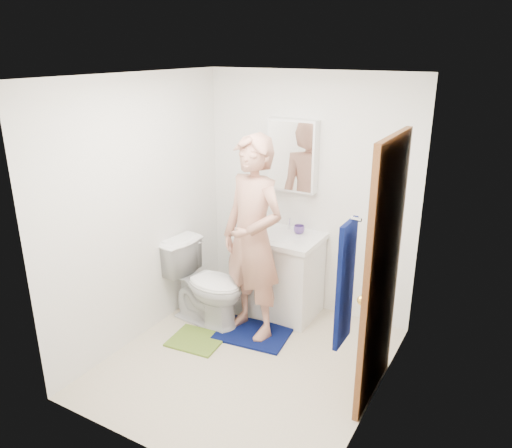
{
  "coord_description": "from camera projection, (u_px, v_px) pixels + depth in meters",
  "views": [
    {
      "loc": [
        1.9,
        -3.18,
        2.6
      ],
      "look_at": [
        -0.05,
        0.25,
        1.19
      ],
      "focal_mm": 35.0,
      "sensor_mm": 36.0,
      "label": 1
    }
  ],
  "objects": [
    {
      "name": "green_rug",
      "position": [
        196.0,
        340.0,
        4.65
      ],
      "size": [
        0.51,
        0.45,
        0.02
      ],
      "primitive_type": "cube",
      "rotation": [
        0.0,
        0.0,
        0.1
      ],
      "color": "olive",
      "rests_on": "floor"
    },
    {
      "name": "sink_basin",
      "position": [
        281.0,
        236.0,
        4.9
      ],
      "size": [
        0.4,
        0.4,
        0.03
      ],
      "primitive_type": "cylinder",
      "color": "white",
      "rests_on": "countertop"
    },
    {
      "name": "floor",
      "position": [
        247.0,
        362.0,
        4.37
      ],
      "size": [
        2.2,
        2.4,
        0.02
      ],
      "primitive_type": "cube",
      "color": "beige",
      "rests_on": "ground"
    },
    {
      "name": "man",
      "position": [
        253.0,
        239.0,
        4.48
      ],
      "size": [
        0.79,
        0.63,
        1.88
      ],
      "primitive_type": "imported",
      "rotation": [
        0.0,
        0.0,
        -0.29
      ],
      "color": "tan",
      "rests_on": "bath_mat"
    },
    {
      "name": "countertop",
      "position": [
        281.0,
        237.0,
        4.9
      ],
      "size": [
        0.79,
        0.59,
        0.05
      ],
      "primitive_type": "cube",
      "color": "white",
      "rests_on": "vanity_cabinet"
    },
    {
      "name": "toothbrush_cup",
      "position": [
        299.0,
        230.0,
        4.91
      ],
      "size": [
        0.13,
        0.13,
        0.09
      ],
      "primitive_type": "imported",
      "rotation": [
        0.0,
        0.0,
        0.22
      ],
      "color": "#614496",
      "rests_on": "countertop"
    },
    {
      "name": "towel_hook",
      "position": [
        356.0,
        219.0,
        2.84
      ],
      "size": [
        0.06,
        0.02,
        0.02
      ],
      "primitive_type": "cylinder",
      "rotation": [
        0.0,
        1.57,
        0.0
      ],
      "color": "silver",
      "rests_on": "wall_right"
    },
    {
      "name": "medicine_cabinet",
      "position": [
        293.0,
        155.0,
        4.83
      ],
      "size": [
        0.5,
        0.12,
        0.7
      ],
      "primitive_type": "cube",
      "color": "white",
      "rests_on": "wall_back"
    },
    {
      "name": "wall_left",
      "position": [
        140.0,
        211.0,
        4.48
      ],
      "size": [
        0.02,
        2.4,
        2.4
      ],
      "primitive_type": "cube",
      "color": "white",
      "rests_on": "ground"
    },
    {
      "name": "door_knob",
      "position": [
        362.0,
        300.0,
        3.43
      ],
      "size": [
        0.07,
        0.07,
        0.07
      ],
      "primitive_type": "sphere",
      "color": "gold",
      "rests_on": "door"
    },
    {
      "name": "toilet",
      "position": [
        206.0,
        284.0,
        4.86
      ],
      "size": [
        0.85,
        0.54,
        0.82
      ],
      "primitive_type": "imported",
      "rotation": [
        0.0,
        0.0,
        1.47
      ],
      "color": "white",
      "rests_on": "floor"
    },
    {
      "name": "door",
      "position": [
        382.0,
        274.0,
        3.65
      ],
      "size": [
        0.05,
        0.8,
        2.05
      ],
      "primitive_type": "cube",
      "color": "brown",
      "rests_on": "ground"
    },
    {
      "name": "towel",
      "position": [
        345.0,
        284.0,
        3.0
      ],
      "size": [
        0.03,
        0.24,
        0.8
      ],
      "primitive_type": "cube",
      "color": "#071148",
      "rests_on": "wall_right"
    },
    {
      "name": "wall_front",
      "position": [
        143.0,
        295.0,
        2.97
      ],
      "size": [
        2.2,
        0.02,
        2.4
      ],
      "primitive_type": "cube",
      "color": "white",
      "rests_on": "ground"
    },
    {
      "name": "soap_dispenser",
      "position": [
        252.0,
        223.0,
        4.94
      ],
      "size": [
        0.09,
        0.09,
        0.19
      ],
      "primitive_type": "imported",
      "rotation": [
        0.0,
        0.0,
        -0.05
      ],
      "color": "#AC5E50",
      "rests_on": "countertop"
    },
    {
      "name": "mirror_panel",
      "position": [
        290.0,
        157.0,
        4.78
      ],
      "size": [
        0.46,
        0.01,
        0.66
      ],
      "primitive_type": "cube",
      "color": "white",
      "rests_on": "wall_back"
    },
    {
      "name": "vanity_cabinet",
      "position": [
        280.0,
        276.0,
        5.05
      ],
      "size": [
        0.75,
        0.55,
        0.8
      ],
      "primitive_type": "cube",
      "color": "white",
      "rests_on": "floor"
    },
    {
      "name": "ceiling",
      "position": [
        245.0,
        74.0,
        3.55
      ],
      "size": [
        2.2,
        2.4,
        0.02
      ],
      "primitive_type": "cube",
      "color": "white",
      "rests_on": "ground"
    },
    {
      "name": "wall_back",
      "position": [
        308.0,
        195.0,
        4.95
      ],
      "size": [
        2.2,
        0.02,
        2.4
      ],
      "primitive_type": "cube",
      "color": "white",
      "rests_on": "ground"
    },
    {
      "name": "bath_mat",
      "position": [
        253.0,
        334.0,
        4.76
      ],
      "size": [
        0.72,
        0.56,
        0.02
      ],
      "primitive_type": "cube",
      "rotation": [
        0.0,
        0.0,
        0.12
      ],
      "color": "#071148",
      "rests_on": "floor"
    },
    {
      "name": "wall_right",
      "position": [
        384.0,
        261.0,
        3.44
      ],
      "size": [
        0.02,
        2.4,
        2.4
      ],
      "primitive_type": "cube",
      "color": "white",
      "rests_on": "ground"
    },
    {
      "name": "faucet",
      "position": [
        289.0,
        224.0,
        5.02
      ],
      "size": [
        0.03,
        0.03,
        0.12
      ],
      "primitive_type": "cylinder",
      "color": "silver",
      "rests_on": "countertop"
    }
  ]
}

